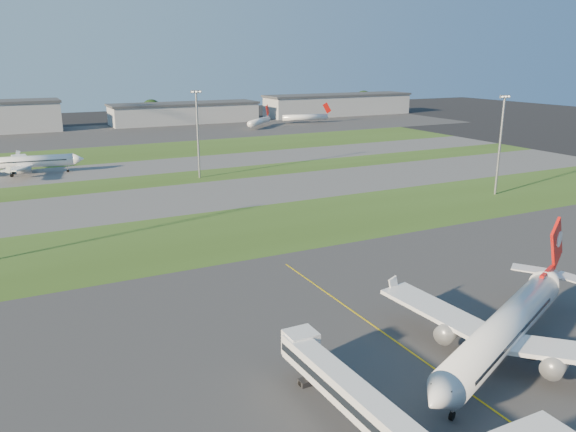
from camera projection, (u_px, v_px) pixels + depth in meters
ground at (358, 347)px, 69.86m from camera, size 700.00×700.00×0.00m
apron_near at (358, 347)px, 69.86m from camera, size 300.00×70.00×0.01m
grass_strip_a at (216, 234)px, 114.52m from camera, size 300.00×34.00×0.01m
taxiway_a at (172, 200)px, 142.86m from camera, size 300.00×32.00×0.01m
grass_strip_b at (148, 181)px, 164.34m from camera, size 300.00×18.00×0.01m
taxiway_b at (132, 168)px, 183.23m from camera, size 300.00×26.00×0.01m
grass_strip_c at (114, 154)px, 211.58m from camera, size 300.00×40.00×0.01m
apron_far at (90, 135)px, 263.11m from camera, size 400.00×80.00×0.01m
yellow_line at (390, 338)px, 72.03m from camera, size 0.25×60.00×0.02m
jet_bridge at (363, 405)px, 51.42m from camera, size 4.20×26.90×6.20m
airliner_parked at (504, 330)px, 65.06m from camera, size 36.59×31.15×12.21m
airliner_taxiing at (22, 162)px, 171.97m from camera, size 35.82×30.23×11.19m
mini_jet_near at (259, 121)px, 290.82m from camera, size 21.27×21.63×9.48m
mini_jet_far at (305, 117)px, 311.32m from camera, size 28.50×7.29×9.48m
light_mast_centre at (198, 128)px, 165.13m from camera, size 3.20×0.70×25.80m
light_mast_east at (501, 138)px, 144.42m from camera, size 3.20×0.70×25.80m
hangar_east at (185, 113)px, 311.27m from camera, size 81.60×23.00×11.20m
hangar_far_east at (338, 105)px, 354.47m from camera, size 96.90×23.00×13.20m
tree_mid_west at (37, 117)px, 288.06m from camera, size 9.90×9.90×10.80m
tree_mid_east at (152, 110)px, 316.45m from camera, size 11.55×11.55×12.60m
tree_east at (273, 106)px, 347.52m from camera, size 10.45×10.45×11.40m
tree_far_east at (364, 100)px, 381.03m from camera, size 12.65×12.65×13.80m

